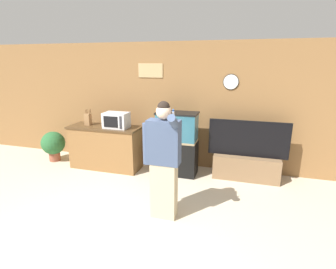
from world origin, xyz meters
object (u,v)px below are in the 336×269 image
microwave (116,120)px  knife_block (88,119)px  tv_on_stand (246,162)px  person_standing (163,159)px  counter_island (106,147)px  potted_plant (53,144)px  aquarium_on_stand (177,144)px

microwave → knife_block: bearing=176.0°
tv_on_stand → person_standing: person_standing is taller
counter_island → person_standing: person_standing is taller
tv_on_stand → person_standing: (-1.15, -1.68, 0.55)m
tv_on_stand → potted_plant: bearing=-176.8°
microwave → aquarium_on_stand: aquarium_on_stand is taller
counter_island → aquarium_on_stand: 1.54m
aquarium_on_stand → person_standing: 1.58m
microwave → person_standing: size_ratio=0.29×
microwave → potted_plant: (-1.65, 0.05, -0.67)m
person_standing → potted_plant: 3.43m
aquarium_on_stand → counter_island: bearing=-175.7°
knife_block → tv_on_stand: 3.34m
microwave → tv_on_stand: bearing=6.3°
aquarium_on_stand → potted_plant: aquarium_on_stand is taller
aquarium_on_stand → tv_on_stand: size_ratio=0.85×
microwave → person_standing: bearing=-44.4°
aquarium_on_stand → potted_plant: size_ratio=1.86×
person_standing → aquarium_on_stand: bearing=97.3°
knife_block → aquarium_on_stand: (1.92, 0.10, -0.40)m
counter_island → aquarium_on_stand: bearing=4.3°
knife_block → potted_plant: size_ratio=0.49×
microwave → tv_on_stand: size_ratio=0.33×
counter_island → person_standing: 2.28m
aquarium_on_stand → tv_on_stand: (1.35, 0.14, -0.29)m
counter_island → aquarium_on_stand: (1.53, 0.12, 0.18)m
counter_island → aquarium_on_stand: size_ratio=1.20×
person_standing → potted_plant: (-3.08, 1.44, -0.49)m
microwave → tv_on_stand: microwave is taller
microwave → person_standing: 2.01m
potted_plant → tv_on_stand: bearing=3.2°
counter_island → tv_on_stand: bearing=5.1°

